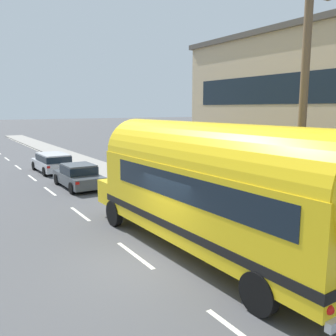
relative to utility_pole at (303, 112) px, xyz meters
name	(u,v)px	position (x,y,z in m)	size (l,w,h in m)	color
ground_plane	(147,264)	(-4.26, 1.85, -4.42)	(300.00, 300.00, 0.00)	#4C4C4F
lane_markings	(88,182)	(-1.57, 14.35, -4.42)	(3.95, 80.00, 0.01)	silver
sidewalk_slab	(142,184)	(0.87, 11.85, -4.35)	(2.62, 90.00, 0.15)	gray
utility_pole	(303,112)	(0.00, 0.00, 0.00)	(1.80, 0.24, 8.50)	brown
painted_bus	(218,185)	(-2.32, 1.00, -2.12)	(2.84, 11.97, 4.12)	yellow
car_lead	(79,175)	(-2.57, 13.15, -3.69)	(1.92, 4.35, 1.37)	#474C51
car_second	(52,161)	(-2.52, 19.09, -3.64)	(2.08, 4.47, 1.37)	silver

